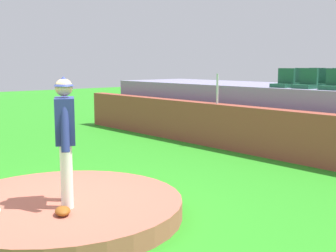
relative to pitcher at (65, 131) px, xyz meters
name	(u,v)px	position (x,y,z in m)	size (l,w,h in m)	color
ground_plane	(63,217)	(-0.24, 0.04, -1.32)	(60.00, 60.00, 0.00)	#2A8E1F
pitchers_mound	(63,208)	(-0.24, 0.04, -1.19)	(3.53, 3.53, 0.28)	#AC5B48
pitcher	(65,131)	(0.00, 0.00, 0.00)	(0.74, 0.47, 1.80)	white
fielding_glove	(63,211)	(0.38, -0.27, -0.99)	(0.30, 0.20, 0.11)	brown
brick_barrier	(292,136)	(-0.24, 5.89, -0.73)	(16.84, 0.40, 1.18)	#964334
fence_post_left	(217,89)	(-2.61, 5.89, 0.26)	(0.06, 0.06, 0.81)	silver
stadium_chair_0	(284,81)	(-1.26, 6.98, 0.47)	(0.48, 0.44, 0.50)	#1B5037
stadium_chair_1	(306,82)	(-0.61, 7.00, 0.47)	(0.48, 0.44, 0.50)	#1B5037
stadium_chair_2	(333,83)	(0.13, 6.97, 0.47)	(0.48, 0.44, 0.50)	#1B5037
stadium_chair_4	(301,81)	(-1.28, 7.79, 0.47)	(0.48, 0.44, 0.50)	#1B5037
stadium_chair_5	(324,81)	(-0.58, 7.75, 0.47)	(0.48, 0.44, 0.50)	#1B5037
stadium_chair_8	(315,80)	(-1.31, 8.56, 0.47)	(0.48, 0.44, 0.50)	#1B5037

